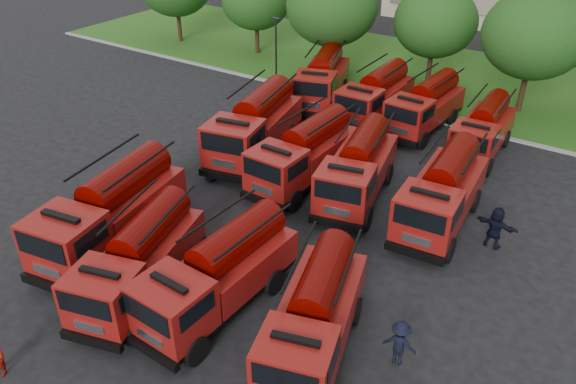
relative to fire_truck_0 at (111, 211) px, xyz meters
name	(u,v)px	position (x,y,z in m)	size (l,w,h in m)	color
ground	(240,252)	(4.88, 2.57, -1.79)	(140.00, 140.00, 0.00)	black
lawn	(449,79)	(4.88, 28.57, -1.73)	(70.00, 16.00, 0.12)	#2A5216
curb	(406,114)	(4.88, 20.47, -1.72)	(70.00, 0.30, 0.14)	gray
tree_1	(256,0)	(-11.12, 25.57, 2.76)	(5.71, 5.71, 6.98)	#382314
tree_2	(332,6)	(-3.12, 24.07, 3.56)	(6.72, 6.72, 8.22)	#382314
tree_3	(435,22)	(3.88, 26.57, 2.89)	(5.88, 5.88, 7.19)	#382314
tree_4	(535,34)	(10.88, 25.07, 3.43)	(6.55, 6.55, 8.01)	#382314
lamp_post_0	(276,49)	(-5.12, 19.77, 1.11)	(0.60, 0.25, 5.11)	black
fire_truck_0	(111,211)	(0.00, 0.00, 0.00)	(3.95, 8.15, 3.56)	black
fire_truck_1	(140,259)	(3.28, -1.50, -0.22)	(4.12, 7.24, 3.13)	black
fire_truck_2	(219,273)	(6.38, -0.50, -0.17)	(2.80, 7.15, 3.21)	black
fire_truck_3	(315,316)	(10.44, -0.37, -0.24)	(4.13, 7.16, 3.09)	black
fire_truck_4	(255,126)	(-0.03, 10.37, 0.04)	(4.34, 8.39, 3.64)	black
fire_truck_5	(304,153)	(3.90, 9.31, -0.12)	(2.83, 7.34, 3.31)	black
fire_truck_6	(358,168)	(6.91, 9.50, -0.14)	(3.98, 7.58, 3.28)	black
fire_truck_7	(442,192)	(11.19, 9.56, -0.11)	(3.14, 7.51, 3.34)	black
fire_truck_8	(322,79)	(-0.93, 19.23, -0.08)	(4.82, 7.88, 3.40)	black
fire_truck_9	(376,96)	(3.39, 18.63, -0.15)	(2.70, 7.19, 3.26)	black
fire_truck_10	(425,106)	(6.62, 18.95, -0.20)	(2.88, 7.09, 3.17)	black
fire_truck_11	(483,130)	(10.58, 17.64, -0.28)	(2.67, 6.70, 3.00)	black
firefighter_0	(174,316)	(5.24, -1.91, -1.79)	(0.54, 0.40, 1.49)	#A31A0C
firefighter_1	(1,374)	(2.34, -7.12, -1.79)	(0.71, 0.39, 1.47)	#A31A0C
firefighter_3	(397,362)	(13.12, 0.71, -1.79)	(1.15, 0.59, 1.77)	black
firefighter_4	(210,180)	(-0.29, 6.66, -1.79)	(0.84, 0.55, 1.72)	black
firefighter_5	(491,246)	(13.85, 9.11, -1.79)	(1.84, 0.79, 1.98)	black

